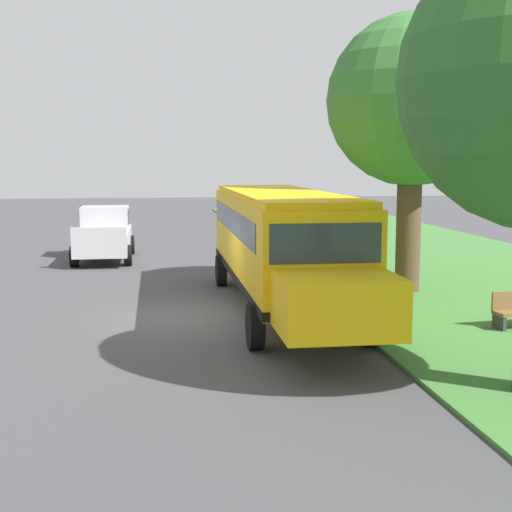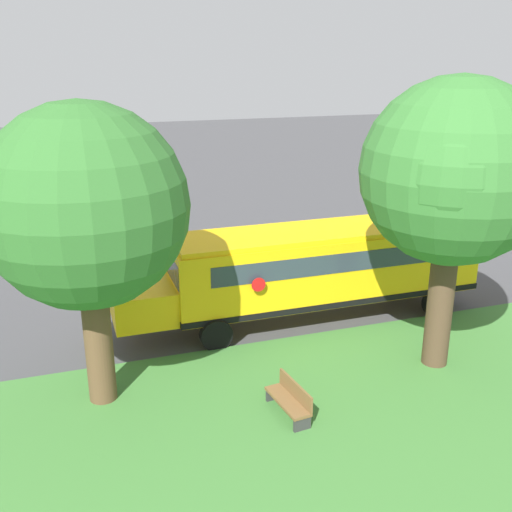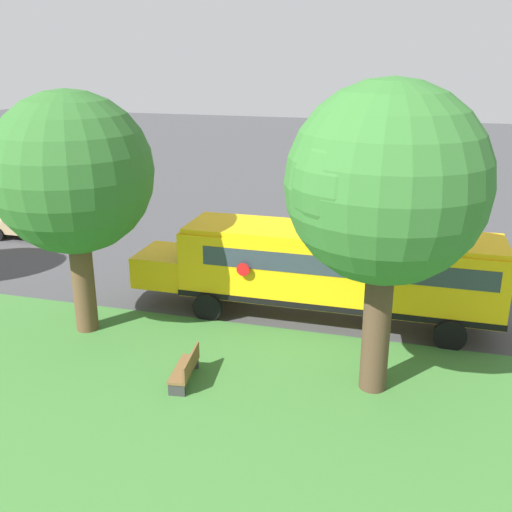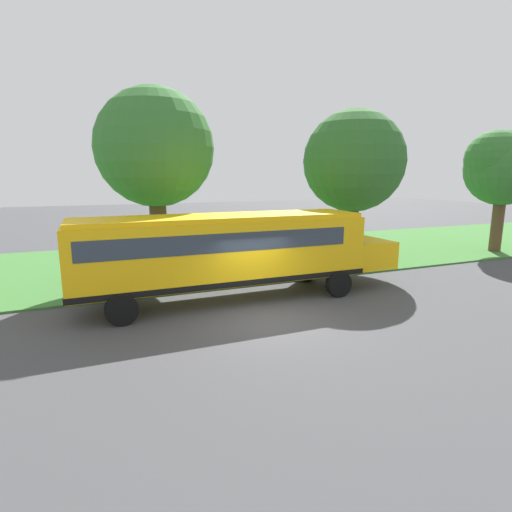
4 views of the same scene
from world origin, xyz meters
name	(u,v)px [view 3 (image 3 of 4)]	position (x,y,z in m)	size (l,w,h in m)	color
ground_plane	(328,289)	(0.00, 0.00, 0.00)	(120.00, 120.00, 0.00)	#424244
grass_verge	(260,443)	(-10.00, 0.00, 0.04)	(12.00, 80.00, 0.08)	#3D7533
school_bus	(330,266)	(-2.66, -0.41, 1.92)	(2.84, 12.42, 3.16)	yellow
car_tan_nearest	(34,220)	(2.80, 14.97, 0.88)	(2.02, 4.40, 1.56)	tan
oak_tree_beside_bus	(381,185)	(-7.01, -2.18, 5.70)	(5.00, 5.00, 8.22)	#4C3826
oak_tree_roadside_mid	(71,171)	(-5.83, 7.02, 5.34)	(4.93, 4.93, 7.73)	brown
park_bench	(186,369)	(-7.96, 2.67, 0.47)	(1.65, 0.69, 0.92)	brown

